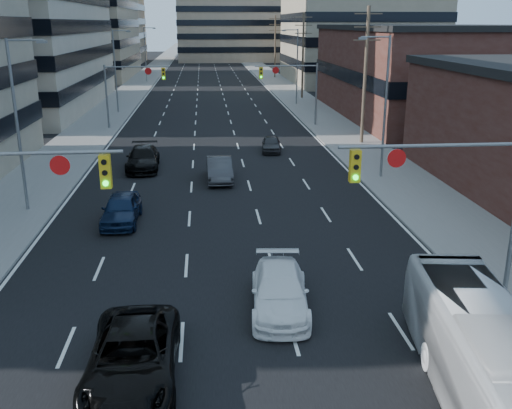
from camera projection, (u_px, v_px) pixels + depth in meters
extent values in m
cube|color=black|center=(207.00, 65.00, 135.99)|extent=(18.00, 300.00, 0.02)
cube|color=slate|center=(158.00, 65.00, 134.99)|extent=(5.00, 300.00, 0.15)
cube|color=slate|center=(255.00, 65.00, 136.96)|extent=(5.00, 300.00, 0.15)
cube|color=gray|center=(74.00, 33.00, 103.04)|extent=(20.00, 30.00, 16.00)
cube|color=#472119|center=(437.00, 74.00, 60.80)|extent=(20.00, 30.00, 9.00)
cube|color=gray|center=(356.00, 39.00, 96.17)|extent=(22.00, 28.00, 14.00)
cube|color=#ADA089|center=(91.00, 21.00, 140.03)|extent=(24.00, 24.00, 20.00)
cube|color=gray|center=(340.00, 39.00, 136.92)|extent=(22.00, 22.00, 12.00)
cylinder|color=slate|center=(18.00, 153.00, 17.92)|extent=(6.50, 0.12, 0.12)
cube|color=gold|center=(106.00, 172.00, 18.35)|extent=(0.35, 0.28, 1.10)
cylinder|color=black|center=(104.00, 162.00, 18.09)|extent=(0.18, 0.06, 0.18)
cylinder|color=black|center=(105.00, 173.00, 18.20)|extent=(0.18, 0.06, 0.18)
cylinder|color=#0CE526|center=(106.00, 183.00, 18.30)|extent=(0.18, 0.06, 0.18)
cylinder|color=white|center=(60.00, 165.00, 18.12)|extent=(0.64, 0.06, 0.64)
cylinder|color=slate|center=(433.00, 146.00, 19.08)|extent=(6.50, 0.12, 0.12)
cube|color=gold|center=(355.00, 166.00, 19.05)|extent=(0.35, 0.28, 1.10)
cylinder|color=black|center=(357.00, 157.00, 18.79)|extent=(0.18, 0.06, 0.18)
cylinder|color=black|center=(356.00, 167.00, 18.90)|extent=(0.18, 0.06, 0.18)
cylinder|color=#0CE526|center=(356.00, 177.00, 19.01)|extent=(0.18, 0.06, 0.18)
cylinder|color=white|center=(397.00, 158.00, 19.07)|extent=(0.64, 0.06, 0.64)
cylinder|color=slate|center=(107.00, 98.00, 53.59)|extent=(0.18, 0.18, 6.00)
cylinder|color=slate|center=(137.00, 67.00, 53.00)|extent=(6.00, 0.12, 0.12)
cube|color=gold|center=(163.00, 74.00, 53.40)|extent=(0.35, 0.28, 1.10)
cylinder|color=black|center=(163.00, 70.00, 53.14)|extent=(0.18, 0.06, 0.18)
cylinder|color=black|center=(163.00, 74.00, 53.25)|extent=(0.18, 0.06, 0.18)
cylinder|color=#0CE526|center=(164.00, 78.00, 53.36)|extent=(0.18, 0.06, 0.18)
cylinder|color=white|center=(148.00, 71.00, 53.18)|extent=(0.64, 0.06, 0.64)
cylinder|color=slate|center=(316.00, 95.00, 55.31)|extent=(0.18, 0.18, 6.00)
cylinder|color=slate|center=(286.00, 66.00, 54.20)|extent=(6.00, 0.12, 0.12)
cube|color=gold|center=(261.00, 73.00, 54.19)|extent=(0.35, 0.28, 1.10)
cylinder|color=black|center=(261.00, 69.00, 53.93)|extent=(0.18, 0.06, 0.18)
cylinder|color=black|center=(261.00, 73.00, 54.04)|extent=(0.18, 0.06, 0.18)
cylinder|color=#0CE526|center=(261.00, 77.00, 54.15)|extent=(0.18, 0.06, 0.18)
cylinder|color=white|center=(276.00, 70.00, 54.21)|extent=(0.64, 0.06, 0.64)
cylinder|color=#4C3D2D|center=(365.00, 77.00, 46.20)|extent=(0.28, 0.28, 11.00)
cube|color=#4C3D2D|center=(369.00, 14.00, 44.71)|extent=(2.20, 0.10, 0.10)
cube|color=#4C3D2D|center=(368.00, 27.00, 45.01)|extent=(2.20, 0.10, 0.10)
cube|color=#4C3D2D|center=(367.00, 40.00, 45.32)|extent=(2.20, 0.10, 0.10)
cylinder|color=#4C3D2D|center=(303.00, 56.00, 74.66)|extent=(0.28, 0.28, 11.00)
cube|color=#4C3D2D|center=(304.00, 17.00, 73.17)|extent=(2.20, 0.10, 0.10)
cube|color=#4C3D2D|center=(304.00, 25.00, 73.47)|extent=(2.20, 0.10, 0.10)
cube|color=#4C3D2D|center=(303.00, 33.00, 73.78)|extent=(2.20, 0.10, 0.10)
cylinder|color=#4C3D2D|center=(275.00, 47.00, 103.12)|extent=(0.28, 0.28, 11.00)
cube|color=#4C3D2D|center=(275.00, 19.00, 101.62)|extent=(2.20, 0.10, 0.10)
cube|color=#4C3D2D|center=(275.00, 24.00, 101.93)|extent=(2.20, 0.10, 0.10)
cube|color=#4C3D2D|center=(275.00, 30.00, 102.23)|extent=(2.20, 0.10, 0.10)
cylinder|color=slate|center=(18.00, 129.00, 29.38)|extent=(0.16, 0.16, 9.00)
cylinder|color=slate|center=(25.00, 40.00, 28.12)|extent=(1.80, 0.10, 0.10)
cube|color=slate|center=(42.00, 42.00, 28.21)|extent=(0.50, 0.22, 0.14)
cylinder|color=slate|center=(115.00, 72.00, 62.58)|extent=(0.16, 0.16, 9.00)
cylinder|color=slate|center=(121.00, 31.00, 61.32)|extent=(1.80, 0.10, 0.10)
cube|color=slate|center=(128.00, 31.00, 61.41)|extent=(0.50, 0.22, 0.14)
cylinder|color=slate|center=(145.00, 55.00, 95.78)|extent=(0.16, 0.16, 9.00)
cylinder|color=slate|center=(149.00, 28.00, 94.52)|extent=(1.80, 0.10, 0.10)
cube|color=slate|center=(154.00, 28.00, 94.61)|extent=(0.50, 0.22, 0.14)
cylinder|color=slate|center=(385.00, 109.00, 35.93)|extent=(0.16, 0.16, 9.00)
cylinder|color=slate|center=(376.00, 37.00, 34.51)|extent=(1.80, 0.10, 0.10)
cube|color=slate|center=(363.00, 38.00, 34.46)|extent=(0.50, 0.22, 0.14)
cylinder|color=slate|center=(297.00, 68.00, 69.13)|extent=(0.16, 0.16, 9.00)
cylinder|color=slate|center=(290.00, 30.00, 67.71)|extent=(1.80, 0.10, 0.10)
cube|color=slate|center=(284.00, 31.00, 67.66)|extent=(0.50, 0.22, 0.14)
imported|color=black|center=(133.00, 358.00, 16.00)|extent=(2.50, 5.42, 1.51)
imported|color=white|center=(280.00, 291.00, 20.06)|extent=(2.40, 5.00, 1.41)
imported|color=silver|center=(492.00, 367.00, 14.47)|extent=(3.54, 10.11, 2.76)
imported|color=#0D1C37|center=(121.00, 209.00, 28.81)|extent=(1.81, 4.39, 1.49)
imported|color=#37373A|center=(219.00, 169.00, 36.59)|extent=(1.65, 4.53, 1.48)
imported|color=black|center=(143.00, 158.00, 39.42)|extent=(2.32, 5.37, 1.54)
imported|color=#2F2F31|center=(271.00, 144.00, 44.87)|extent=(1.80, 3.72, 1.22)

